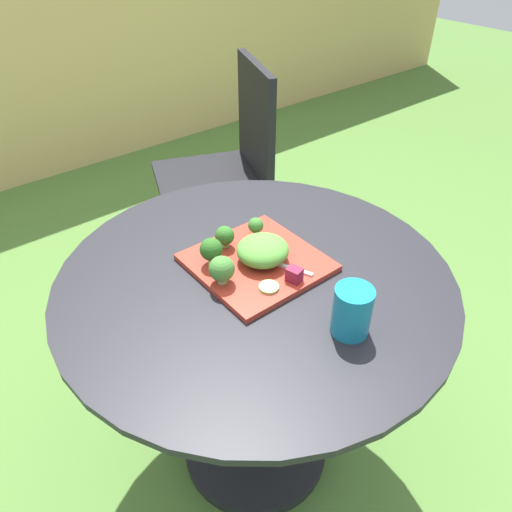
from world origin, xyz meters
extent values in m
plane|color=#4C7533|center=(0.00, 0.00, 0.00)|extent=(12.00, 12.00, 0.00)
cylinder|color=black|center=(0.00, 0.00, 0.70)|extent=(0.91, 0.91, 0.02)
cylinder|color=black|center=(0.00, 0.00, 0.37)|extent=(0.06, 0.06, 0.65)
cylinder|color=black|center=(0.00, 0.00, 0.02)|extent=(0.44, 0.44, 0.04)
cube|color=black|center=(0.46, 0.87, 0.43)|extent=(0.57, 0.57, 0.03)
cube|color=black|center=(0.64, 0.80, 0.68)|extent=(0.18, 0.40, 0.45)
cylinder|color=black|center=(0.36, 1.11, 0.22)|extent=(0.02, 0.02, 0.43)
cylinder|color=black|center=(0.22, 0.77, 0.22)|extent=(0.02, 0.02, 0.43)
cylinder|color=black|center=(0.69, 0.97, 0.22)|extent=(0.02, 0.02, 0.43)
cylinder|color=black|center=(0.55, 0.64, 0.22)|extent=(0.02, 0.02, 0.43)
cube|color=#AD3323|center=(0.03, 0.03, 0.72)|extent=(0.28, 0.28, 0.01)
cylinder|color=teal|center=(0.04, -0.26, 0.76)|extent=(0.08, 0.08, 0.11)
cylinder|color=#156886|center=(0.04, -0.26, 0.75)|extent=(0.07, 0.07, 0.07)
cube|color=silver|center=(0.07, -0.05, 0.73)|extent=(0.05, 0.10, 0.00)
cube|color=silver|center=(0.03, 0.02, 0.73)|extent=(0.04, 0.05, 0.00)
ellipsoid|color=#519338|center=(0.04, 0.02, 0.75)|extent=(0.12, 0.12, 0.06)
cylinder|color=#99B770|center=(0.09, 0.11, 0.73)|extent=(0.01, 0.01, 0.02)
sphere|color=#38752D|center=(0.09, 0.11, 0.75)|extent=(0.04, 0.04, 0.04)
cylinder|color=#99B770|center=(-0.08, 0.01, 0.73)|extent=(0.02, 0.02, 0.01)
sphere|color=#427F33|center=(-0.08, 0.01, 0.76)|extent=(0.06, 0.06, 0.06)
cylinder|color=#99B770|center=(-0.06, 0.08, 0.73)|extent=(0.02, 0.02, 0.02)
sphere|color=#285B1E|center=(-0.06, 0.08, 0.76)|extent=(0.05, 0.05, 0.05)
cylinder|color=#99B770|center=(0.00, 0.12, 0.73)|extent=(0.02, 0.02, 0.01)
sphere|color=#2D6623|center=(0.00, 0.12, 0.76)|extent=(0.05, 0.05, 0.05)
cylinder|color=#8EB766|center=(-0.02, -0.07, 0.73)|extent=(0.04, 0.04, 0.01)
cube|color=maroon|center=(0.04, -0.08, 0.74)|extent=(0.03, 0.04, 0.03)
camera|label=1|loc=(-0.54, -0.68, 1.42)|focal=34.16mm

